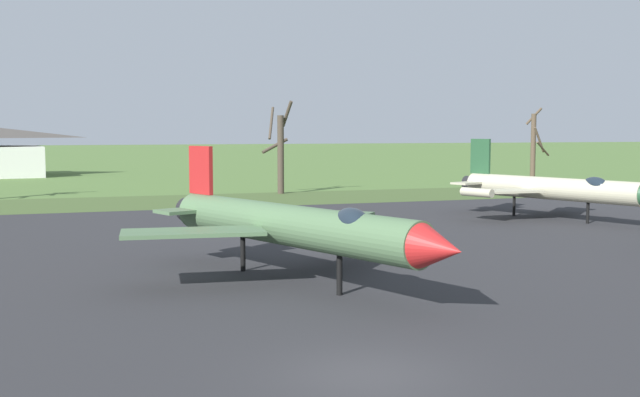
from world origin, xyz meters
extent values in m
plane|color=#4C6B33|center=(0.00, 0.00, 0.00)|extent=(600.00, 600.00, 0.00)
cube|color=#28282B|center=(0.00, 14.49, 0.03)|extent=(85.45, 48.30, 0.05)
cube|color=#3F5429|center=(0.00, 44.64, 0.03)|extent=(145.45, 12.00, 0.06)
cylinder|color=#4C6B47|center=(1.25, 10.92, 2.19)|extent=(6.28, 12.87, 1.53)
cone|color=#B21E1E|center=(3.97, 4.03, 2.19)|extent=(1.88, 1.98, 1.40)
cylinder|color=black|center=(-1.29, 17.35, 2.19)|extent=(1.30, 1.17, 1.07)
ellipsoid|color=#19232D|center=(2.54, 7.64, 2.61)|extent=(1.05, 1.97, 0.99)
cube|color=#4C6B47|center=(-2.24, 10.86, 2.07)|extent=(5.19, 2.56, 0.14)
cube|color=#4C6B47|center=(3.83, 13.26, 2.07)|extent=(4.83, 5.12, 0.14)
cube|color=#B21E1E|center=(-0.97, 16.54, 3.98)|extent=(0.77, 1.59, 2.06)
cube|color=#4C6B47|center=(-2.00, 15.98, 2.30)|extent=(2.11, 1.95, 0.14)
cube|color=#4C6B47|center=(0.16, 16.83, 2.30)|extent=(2.11, 1.95, 0.14)
cylinder|color=black|center=(2.32, 8.21, 0.71)|extent=(0.20, 0.20, 1.43)
cylinder|color=black|center=(0.18, 13.62, 0.71)|extent=(0.20, 0.20, 1.43)
cylinder|color=#B7B293|center=(22.55, 24.79, 2.02)|extent=(5.64, 11.95, 1.41)
cylinder|color=black|center=(20.29, 30.78, 2.02)|extent=(1.20, 1.08, 0.99)
ellipsoid|color=#19232D|center=(23.65, 21.88, 2.41)|extent=(1.04, 1.96, 0.98)
cube|color=#B7B293|center=(19.42, 25.01, 1.92)|extent=(4.37, 2.38, 0.13)
cube|color=#B7B293|center=(24.75, 27.02, 1.92)|extent=(4.64, 4.56, 0.13)
cylinder|color=#B7B293|center=(17.26, 24.68, 1.92)|extent=(1.29, 2.30, 0.53)
cylinder|color=#B7B293|center=(26.60, 28.20, 1.92)|extent=(1.29, 2.30, 0.53)
cube|color=#234C2D|center=(20.59, 29.99, 3.92)|extent=(0.72, 1.55, 2.38)
cube|color=#B7B293|center=(19.35, 29.42, 2.13)|extent=(2.48, 1.99, 0.13)
cube|color=#B7B293|center=(21.90, 30.38, 2.13)|extent=(2.48, 1.99, 0.13)
cylinder|color=black|center=(23.50, 22.27, 0.66)|extent=(0.19, 0.19, 1.32)
cylinder|color=black|center=(21.60, 27.31, 0.66)|extent=(0.19, 0.19, 1.32)
cylinder|color=#42382D|center=(11.78, 49.34, 3.51)|extent=(0.58, 0.58, 7.02)
cylinder|color=#42382D|center=(12.44, 49.54, 7.16)|extent=(0.76, 1.65, 2.32)
cylinder|color=#42382D|center=(11.57, 50.54, 4.31)|extent=(2.57, 0.73, 1.43)
cylinder|color=#42382D|center=(11.02, 49.70, 6.34)|extent=(1.02, 1.80, 2.92)
cylinder|color=brown|center=(35.29, 45.35, 3.63)|extent=(0.47, 0.47, 7.25)
cylinder|color=brown|center=(35.72, 44.43, 3.99)|extent=(2.01, 1.06, 1.41)
cylinder|color=brown|center=(35.67, 45.90, 7.03)|extent=(1.37, 1.05, 1.66)
cylinder|color=brown|center=(35.49, 44.71, 4.83)|extent=(1.52, 0.66, 2.39)
camera|label=1|loc=(-6.47, -15.77, 5.66)|focal=42.53mm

